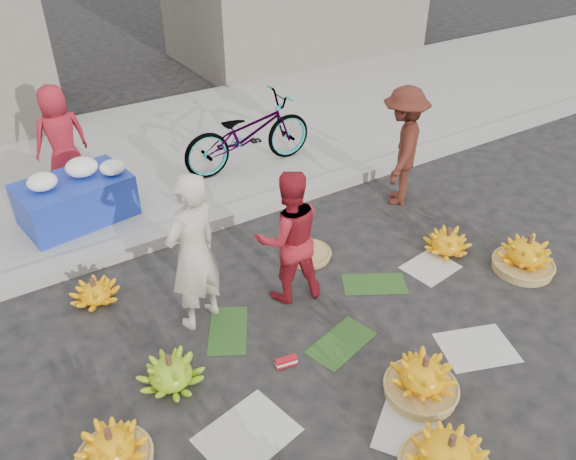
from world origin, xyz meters
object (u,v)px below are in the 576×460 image
banana_bunch_4 (526,255)px  bicycle (248,133)px  flower_table (76,197)px  vendor_cream (193,253)px  banana_bunch_0 (112,450)px

banana_bunch_4 → bicycle: bearing=112.0°
bicycle → flower_table: bearing=94.3°
vendor_cream → banana_bunch_0: bearing=23.2°
banana_bunch_4 → flower_table: size_ratio=0.48×
flower_table → bicycle: (2.36, 0.12, 0.20)m
flower_table → banana_bunch_4: bearing=-50.4°
banana_bunch_0 → flower_table: 3.40m
banana_bunch_4 → flower_table: flower_table is taller
banana_bunch_0 → bicycle: bearing=48.7°
banana_bunch_0 → flower_table: bearing=78.7°
bicycle → banana_bunch_0: bearing=140.1°
banana_bunch_0 → vendor_cream: 1.72m
banana_bunch_4 → vendor_cream: size_ratio=0.41×
vendor_cream → flower_table: (-0.52, 2.24, -0.37)m
banana_bunch_0 → vendor_cream: (1.18, 1.09, 0.62)m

